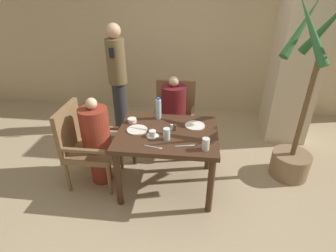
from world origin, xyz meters
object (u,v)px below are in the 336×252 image
object	(u,v)px
diner_in_left_chair	(97,141)
chair_left_side	(85,143)
bowl_small	(132,120)
chair_far_side	(175,114)
water_bottle	(158,109)
potted_palm	(302,122)
standing_host	(118,76)
glass_tall_mid	(167,134)
plate_main_left	(137,130)
teacup_with_saucer	(153,134)
glass_tall_near	(206,144)
diner_in_far_chair	(174,116)
plate_main_right	(195,126)

from	to	relation	value
diner_in_left_chair	chair_left_side	bearing A→B (deg)	-180.00
bowl_small	chair_left_side	bearing A→B (deg)	-161.42
bowl_small	chair_far_side	bearing A→B (deg)	57.24
water_bottle	potted_palm	bearing A→B (deg)	1.45
standing_host	glass_tall_mid	size ratio (longest dim) A/B	13.35
potted_palm	water_bottle	bearing A→B (deg)	-178.55
plate_main_left	teacup_with_saucer	bearing A→B (deg)	-29.34
standing_host	potted_palm	size ratio (longest dim) A/B	0.77
potted_palm	glass_tall_mid	xyz separation A→B (m)	(-1.49, -0.50, 0.04)
standing_host	water_bottle	bearing A→B (deg)	-52.71
bowl_small	glass_tall_near	size ratio (longest dim) A/B	0.82
diner_in_far_chair	potted_palm	size ratio (longest dim) A/B	0.52
teacup_with_saucer	bowl_small	size ratio (longest dim) A/B	1.26
potted_palm	glass_tall_mid	size ratio (longest dim) A/B	17.35
potted_palm	plate_main_right	size ratio (longest dim) A/B	9.58
chair_far_side	potted_palm	size ratio (longest dim) A/B	0.45
diner_in_far_chair	glass_tall_mid	distance (m)	0.87
chair_left_side	bowl_small	xyz separation A→B (m)	(0.53, 0.18, 0.23)
potted_palm	teacup_with_saucer	xyz separation A→B (m)	(-1.65, -0.46, 0.01)
plate_main_right	glass_tall_near	world-z (taller)	glass_tall_near
water_bottle	glass_tall_near	xyz separation A→B (m)	(0.54, -0.60, -0.06)
diner_in_far_chair	teacup_with_saucer	distance (m)	0.84
diner_in_left_chair	glass_tall_near	bearing A→B (deg)	-13.59
diner_in_left_chair	plate_main_right	size ratio (longest dim) A/B	4.84
standing_host	teacup_with_saucer	bearing A→B (deg)	-61.67
diner_in_left_chair	potted_palm	world-z (taller)	potted_palm
potted_palm	plate_main_right	world-z (taller)	potted_palm
potted_palm	bowl_small	bearing A→B (deg)	-174.82
glass_tall_mid	diner_in_left_chair	bearing A→B (deg)	169.92
standing_host	teacup_with_saucer	distance (m)	1.65
chair_left_side	plate_main_left	bearing A→B (deg)	-0.08
bowl_small	water_bottle	size ratio (longest dim) A/B	0.39
plate_main_right	water_bottle	world-z (taller)	water_bottle
diner_in_far_chair	teacup_with_saucer	bearing A→B (deg)	-100.24
diner_in_far_chair	plate_main_left	world-z (taller)	diner_in_far_chair
plate_main_left	standing_host	bearing A→B (deg)	113.81
plate_main_left	glass_tall_near	bearing A→B (deg)	-21.69
diner_in_far_chair	water_bottle	world-z (taller)	diner_in_far_chair
chair_far_side	plate_main_right	bearing A→B (deg)	-67.01
plate_main_right	water_bottle	xyz separation A→B (m)	(-0.43, 0.14, 0.12)
water_bottle	plate_main_right	bearing A→B (deg)	-18.50
chair_far_side	standing_host	xyz separation A→B (m)	(-0.92, 0.49, 0.36)
plate_main_left	water_bottle	xyz separation A→B (m)	(0.19, 0.31, 0.12)
chair_left_side	diner_in_left_chair	xyz separation A→B (m)	(0.15, 0.00, 0.03)
chair_far_side	bowl_small	world-z (taller)	chair_far_side
potted_palm	glass_tall_mid	distance (m)	1.57
diner_in_left_chair	glass_tall_mid	size ratio (longest dim) A/B	8.77
standing_host	plate_main_left	world-z (taller)	standing_host
diner_in_left_chair	plate_main_left	bearing A→B (deg)	-0.10
diner_in_left_chair	diner_in_far_chair	bearing A→B (deg)	40.76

